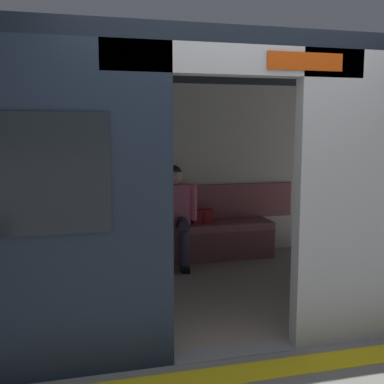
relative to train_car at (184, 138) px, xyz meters
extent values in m
plane|color=gray|center=(-0.06, 1.29, -1.54)|extent=(60.00, 60.00, 0.00)
cube|color=yellow|center=(-0.06, 1.59, -1.54)|extent=(8.00, 0.24, 0.01)
cube|color=#ADAFB5|center=(-0.98, 1.31, -0.44)|extent=(0.93, 0.12, 2.19)
cube|color=black|center=(-0.98, 1.32, -0.18)|extent=(0.51, 0.02, 0.55)
cube|color=black|center=(1.36, 1.37, -0.18)|extent=(1.10, 0.02, 0.76)
cube|color=#ADAFB5|center=(-0.06, 1.29, 0.55)|extent=(1.85, 0.16, 0.20)
cube|color=#BF3F0C|center=(-0.52, 1.38, 0.55)|extent=(0.56, 0.02, 0.12)
cube|color=black|center=(-0.06, -0.09, 0.71)|extent=(6.40, 2.91, 0.12)
cube|color=gray|center=(-0.06, -0.09, -1.53)|extent=(6.08, 2.75, 0.01)
cube|color=silver|center=(-0.06, -1.46, -0.44)|extent=(6.08, 0.10, 2.19)
cube|color=#935156|center=(-0.06, -1.40, -0.85)|extent=(3.52, 0.06, 0.45)
cube|color=white|center=(-0.06, -0.09, 0.62)|extent=(4.48, 0.16, 0.03)
cube|color=gray|center=(-0.06, 1.29, -1.53)|extent=(0.93, 0.19, 0.01)
cube|color=#935156|center=(-0.06, -1.18, -1.12)|extent=(2.71, 0.44, 0.09)
cube|color=brown|center=(-0.06, -0.98, -1.35)|extent=(2.71, 0.04, 0.37)
cube|color=pink|center=(-0.15, -1.16, -0.83)|extent=(0.41, 0.27, 0.50)
sphere|color=beige|center=(-0.15, -1.16, -0.48)|extent=(0.21, 0.21, 0.21)
sphere|color=black|center=(-0.15, -1.17, -0.45)|extent=(0.19, 0.19, 0.19)
cylinder|color=pink|center=(-0.38, -1.10, -0.80)|extent=(0.08, 0.08, 0.44)
cylinder|color=pink|center=(0.08, -1.17, -0.80)|extent=(0.08, 0.08, 0.44)
cylinder|color=#38334C|center=(-0.21, -0.95, -1.03)|extent=(0.19, 0.42, 0.14)
cylinder|color=#38334C|center=(-0.03, -0.98, -1.03)|extent=(0.19, 0.42, 0.14)
cylinder|color=#38334C|center=(-0.18, -0.76, -1.29)|extent=(0.10, 0.10, 0.42)
cylinder|color=#38334C|center=(0.00, -0.78, -1.29)|extent=(0.10, 0.10, 0.42)
cube|color=black|center=(-0.18, -0.71, -1.51)|extent=(0.13, 0.23, 0.06)
cube|color=black|center=(0.00, -0.73, -1.51)|extent=(0.13, 0.23, 0.06)
cube|color=maroon|center=(-0.52, -1.18, -0.99)|extent=(0.26, 0.14, 0.17)
cube|color=maroon|center=(-0.52, -1.11, -1.00)|extent=(0.02, 0.01, 0.14)
cube|color=gold|center=(0.17, -1.20, -1.06)|extent=(0.21, 0.26, 0.03)
cylinder|color=silver|center=(0.35, 0.90, -0.45)|extent=(0.04, 0.04, 2.17)
camera|label=1|loc=(1.06, 4.38, 0.10)|focal=44.02mm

